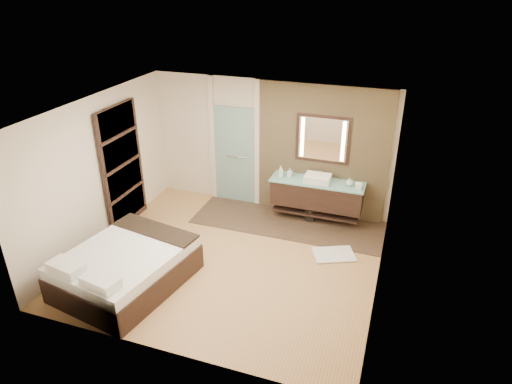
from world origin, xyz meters
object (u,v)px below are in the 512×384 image
at_px(mirror_unit, 323,139).
at_px(bed, 126,268).
at_px(vanity, 317,194).
at_px(waste_bin, 311,214).

distance_m(mirror_unit, bed, 4.32).
bearing_deg(vanity, mirror_unit, 90.00).
xyz_separation_m(vanity, waste_bin, (-0.09, -0.07, -0.45)).
distance_m(vanity, mirror_unit, 1.10).
bearing_deg(bed, vanity, 61.95).
relative_size(vanity, bed, 0.82).
xyz_separation_m(vanity, mirror_unit, (0.00, 0.24, 1.07)).
height_order(vanity, mirror_unit, mirror_unit).
height_order(vanity, waste_bin, vanity).
bearing_deg(vanity, waste_bin, -142.32).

